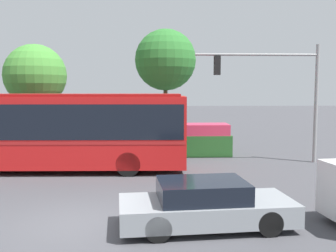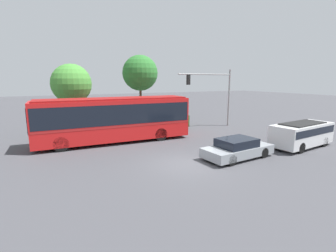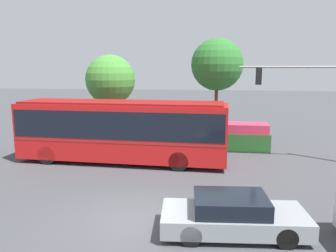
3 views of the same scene
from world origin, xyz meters
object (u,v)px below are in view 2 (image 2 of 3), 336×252
sedan_foreground (237,149)px  suv_left_lane (302,133)px  street_tree_left (71,84)px  traffic_light_pole (216,89)px  street_tree_centre (140,73)px  city_bus (114,117)px

sedan_foreground → suv_left_lane: size_ratio=0.88×
sedan_foreground → street_tree_left: (-7.89, 12.69, 3.70)m
suv_left_lane → traffic_light_pole: traffic_light_pole is taller
traffic_light_pole → street_tree_centre: (-5.34, 6.64, 1.60)m
suv_left_lane → street_tree_centre: street_tree_centre is taller
street_tree_left → street_tree_centre: (7.44, 2.62, 1.08)m
street_tree_centre → traffic_light_pole: bearing=-51.2°
street_tree_centre → sedan_foreground: bearing=-88.3°
suv_left_lane → street_tree_left: 18.96m
traffic_light_pole → street_tree_centre: street_tree_centre is taller
suv_left_lane → street_tree_centre: 17.15m
city_bus → sedan_foreground: city_bus is taller
traffic_light_pole → street_tree_centre: bearing=-51.2°
suv_left_lane → street_tree_centre: bearing=105.4°
sedan_foreground → street_tree_centre: (-0.45, 15.31, 4.78)m
traffic_light_pole → street_tree_centre: 8.67m
suv_left_lane → traffic_light_pole: size_ratio=0.88×
street_tree_left → city_bus: bearing=-67.0°
city_bus → street_tree_centre: (5.12, 8.10, 3.47)m
sedan_foreground → street_tree_left: 15.40m
suv_left_lane → traffic_light_pole: bearing=89.1°
sedan_foreground → street_tree_left: street_tree_left is taller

